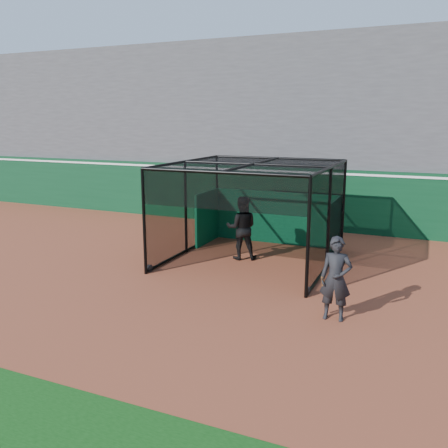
% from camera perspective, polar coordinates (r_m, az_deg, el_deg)
% --- Properties ---
extents(ground, '(120.00, 120.00, 0.00)m').
position_cam_1_polar(ground, '(12.94, -5.77, -7.62)').
color(ground, brown).
rests_on(ground, ground).
extents(outfield_wall, '(50.00, 0.50, 2.50)m').
position_cam_1_polar(outfield_wall, '(20.24, 5.96, 3.44)').
color(outfield_wall, '#0A391C').
rests_on(outfield_wall, ground).
extents(grandstand, '(50.00, 7.85, 8.95)m').
position_cam_1_polar(grandstand, '(23.62, 8.98, 12.40)').
color(grandstand, '#4C4C4F').
rests_on(grandstand, ground).
extents(batting_cage, '(4.87, 5.16, 3.08)m').
position_cam_1_polar(batting_cage, '(14.97, 3.49, 1.29)').
color(batting_cage, black).
rests_on(batting_cage, ground).
extents(batter, '(1.21, 1.09, 2.05)m').
position_cam_1_polar(batter, '(15.22, 2.14, -0.47)').
color(batter, black).
rests_on(batter, ground).
extents(on_deck_player, '(0.73, 0.50, 1.92)m').
position_cam_1_polar(on_deck_player, '(10.90, 13.30, -6.44)').
color(on_deck_player, black).
rests_on(on_deck_player, ground).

